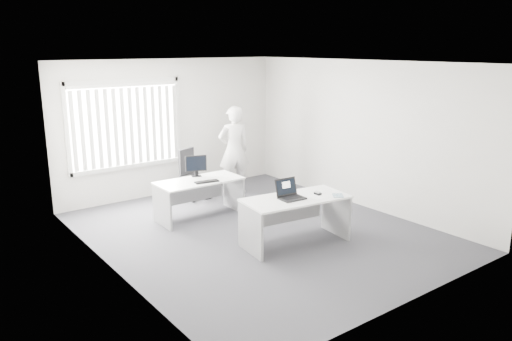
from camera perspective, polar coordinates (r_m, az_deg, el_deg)
ground at (r=8.48m, az=0.21°, el=-7.01°), size 6.00×6.00×0.00m
wall_back at (r=10.59m, az=-9.66°, el=4.91°), size 5.00×0.02×2.80m
wall_front at (r=6.04m, az=17.69°, el=-2.49°), size 5.00×0.02×2.80m
wall_left at (r=6.91m, az=-16.55°, el=-0.36°), size 0.02×6.00×2.80m
wall_right at (r=9.77m, az=12.02°, el=4.04°), size 0.02×6.00×2.80m
ceiling at (r=7.92m, az=0.23°, el=12.25°), size 5.00×6.00×0.02m
window at (r=10.12m, az=-14.63°, el=5.09°), size 2.32×0.06×1.76m
blinds at (r=10.07m, az=-14.49°, el=4.88°), size 2.20×0.10×1.50m
desk_near at (r=7.86m, az=4.54°, el=-4.57°), size 1.75×0.99×0.76m
desk_far at (r=9.08m, az=-6.48°, el=-2.28°), size 1.55×0.73×0.70m
office_chair at (r=10.30m, az=-7.24°, el=-1.42°), size 0.74×0.74×1.02m
person at (r=10.48m, az=-2.55°, el=2.36°), size 0.77×0.60×1.85m
laptop at (r=7.66m, az=4.18°, el=-2.22°), size 0.41×0.37×0.30m
paper_sheet at (r=7.90m, az=7.15°, el=-2.93°), size 0.36×0.28×0.00m
mouse at (r=7.97m, az=7.07°, el=-2.58°), size 0.07×0.12×0.05m
booklet at (r=7.96m, az=9.35°, el=-2.83°), size 0.26×0.27×0.01m
keyboard at (r=8.87m, az=-5.65°, el=-1.27°), size 0.45×0.21×0.02m
monitor at (r=9.24m, az=-6.86°, el=0.52°), size 0.41×0.24×0.39m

